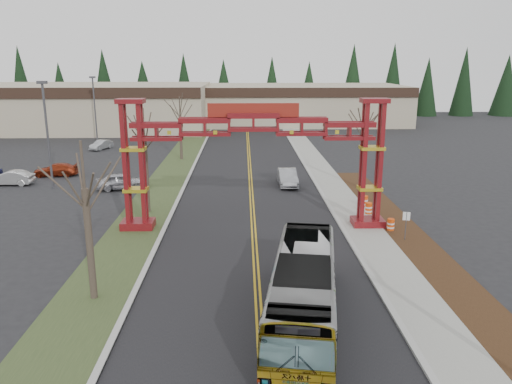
{
  "coord_description": "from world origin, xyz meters",
  "views": [
    {
      "loc": [
        -0.66,
        -15.01,
        11.22
      ],
      "look_at": [
        0.1,
        14.83,
        3.41
      ],
      "focal_mm": 35.0,
      "sensor_mm": 36.0,
      "label": 1
    }
  ],
  "objects_px": {
    "bare_tree_median_far": "(180,115)",
    "transit_bus": "(304,289)",
    "light_pole_near": "(47,127)",
    "street_sign": "(406,221)",
    "retail_building_east": "(300,104)",
    "barrel_north": "(364,202)",
    "bare_tree_right_far": "(364,124)",
    "light_pole_far": "(95,105)",
    "bare_tree_median_mid": "(144,136)",
    "silver_sedan": "(287,177)",
    "barrel_mid": "(369,209)",
    "gateway_arch": "(253,143)",
    "parked_car_far_a": "(101,145)",
    "bare_tree_median_near": "(85,189)",
    "retail_building_west": "(72,107)",
    "parked_car_near_a": "(121,181)",
    "parked_car_near_b": "(11,178)",
    "barrel_south": "(391,225)",
    "parked_car_mid_a": "(56,170)"
  },
  "relations": [
    {
      "from": "silver_sedan",
      "to": "parked_car_near_a",
      "type": "relative_size",
      "value": 1.07
    },
    {
      "from": "bare_tree_median_far",
      "to": "barrel_north",
      "type": "xyz_separation_m",
      "value": [
        16.87,
        -20.67,
        -4.71
      ]
    },
    {
      "from": "parked_car_near_a",
      "to": "barrel_south",
      "type": "relative_size",
      "value": 4.81
    },
    {
      "from": "street_sign",
      "to": "light_pole_near",
      "type": "bearing_deg",
      "value": 151.95
    },
    {
      "from": "retail_building_west",
      "to": "bare_tree_right_far",
      "type": "height_order",
      "value": "bare_tree_right_far"
    },
    {
      "from": "retail_building_east",
      "to": "barrel_north",
      "type": "distance_m",
      "value": 57.43
    },
    {
      "from": "transit_bus",
      "to": "parked_car_far_a",
      "type": "xyz_separation_m",
      "value": [
        -21.35,
        45.62,
        -0.95
      ]
    },
    {
      "from": "parked_car_near_a",
      "to": "light_pole_near",
      "type": "height_order",
      "value": "light_pole_near"
    },
    {
      "from": "light_pole_far",
      "to": "barrel_mid",
      "type": "height_order",
      "value": "light_pole_far"
    },
    {
      "from": "bare_tree_right_far",
      "to": "barrel_mid",
      "type": "xyz_separation_m",
      "value": [
        -1.28,
        -8.24,
        -5.36
      ]
    },
    {
      "from": "barrel_north",
      "to": "barrel_south",
      "type": "bearing_deg",
      "value": -85.47
    },
    {
      "from": "silver_sedan",
      "to": "light_pole_near",
      "type": "xyz_separation_m",
      "value": [
        -21.6,
        -0.4,
        4.79
      ]
    },
    {
      "from": "gateway_arch",
      "to": "silver_sedan",
      "type": "bearing_deg",
      "value": 74.35
    },
    {
      "from": "parked_car_near_a",
      "to": "bare_tree_median_mid",
      "type": "height_order",
      "value": "bare_tree_median_mid"
    },
    {
      "from": "bare_tree_median_mid",
      "to": "silver_sedan",
      "type": "bearing_deg",
      "value": 35.99
    },
    {
      "from": "bare_tree_right_far",
      "to": "bare_tree_median_near",
      "type": "bearing_deg",
      "value": -129.91
    },
    {
      "from": "barrel_south",
      "to": "barrel_north",
      "type": "distance_m",
      "value": 5.69
    },
    {
      "from": "silver_sedan",
      "to": "barrel_north",
      "type": "bearing_deg",
      "value": -55.32
    },
    {
      "from": "retail_building_east",
      "to": "bare_tree_median_mid",
      "type": "xyz_separation_m",
      "value": [
        -18.0,
        -58.03,
        2.36
      ]
    },
    {
      "from": "barrel_south",
      "to": "barrel_mid",
      "type": "distance_m",
      "value": 3.81
    },
    {
      "from": "street_sign",
      "to": "parked_car_mid_a",
      "type": "bearing_deg",
      "value": 145.92
    },
    {
      "from": "bare_tree_median_far",
      "to": "transit_bus",
      "type": "bearing_deg",
      "value": -75.47
    },
    {
      "from": "parked_car_near_b",
      "to": "street_sign",
      "type": "xyz_separation_m",
      "value": [
        32.17,
        -16.07,
        0.74
      ]
    },
    {
      "from": "silver_sedan",
      "to": "parked_car_far_a",
      "type": "bearing_deg",
      "value": 137.4
    },
    {
      "from": "silver_sedan",
      "to": "parked_car_mid_a",
      "type": "xyz_separation_m",
      "value": [
        -23.09,
        4.61,
        -0.14
      ]
    },
    {
      "from": "bare_tree_median_far",
      "to": "parked_car_mid_a",
      "type": "bearing_deg",
      "value": -144.11
    },
    {
      "from": "bare_tree_right_far",
      "to": "parked_car_far_a",
      "type": "bearing_deg",
      "value": 143.66
    },
    {
      "from": "bare_tree_median_far",
      "to": "bare_tree_right_far",
      "type": "distance_m",
      "value": 23.02
    },
    {
      "from": "silver_sedan",
      "to": "retail_building_east",
      "type": "bearing_deg",
      "value": 81.58
    },
    {
      "from": "barrel_mid",
      "to": "retail_building_east",
      "type": "bearing_deg",
      "value": 88.77
    },
    {
      "from": "transit_bus",
      "to": "barrel_mid",
      "type": "xyz_separation_m",
      "value": [
        6.79,
        15.74,
        -1.07
      ]
    },
    {
      "from": "retail_building_east",
      "to": "transit_bus",
      "type": "height_order",
      "value": "retail_building_east"
    },
    {
      "from": "bare_tree_median_far",
      "to": "light_pole_far",
      "type": "bearing_deg",
      "value": 135.96
    },
    {
      "from": "light_pole_near",
      "to": "street_sign",
      "type": "distance_m",
      "value": 31.83
    },
    {
      "from": "gateway_arch",
      "to": "barrel_north",
      "type": "height_order",
      "value": "gateway_arch"
    },
    {
      "from": "barrel_south",
      "to": "retail_building_east",
      "type": "bearing_deg",
      "value": 89.38
    },
    {
      "from": "bare_tree_right_far",
      "to": "retail_building_east",
      "type": "bearing_deg",
      "value": 90.0
    },
    {
      "from": "transit_bus",
      "to": "bare_tree_median_far",
      "type": "relative_size",
      "value": 1.52
    },
    {
      "from": "bare_tree_median_near",
      "to": "barrel_mid",
      "type": "xyz_separation_m",
      "value": [
        16.72,
        13.28,
        -5.04
      ]
    },
    {
      "from": "parked_car_near_a",
      "to": "parked_car_near_b",
      "type": "relative_size",
      "value": 1.06
    },
    {
      "from": "bare_tree_median_near",
      "to": "light_pole_far",
      "type": "distance_m",
      "value": 50.82
    },
    {
      "from": "bare_tree_median_far",
      "to": "light_pole_far",
      "type": "distance_m",
      "value": 18.88
    },
    {
      "from": "retail_building_west",
      "to": "parked_car_near_a",
      "type": "relative_size",
      "value": 10.5
    },
    {
      "from": "transit_bus",
      "to": "parked_car_near_a",
      "type": "relative_size",
      "value": 2.56
    },
    {
      "from": "bare_tree_median_far",
      "to": "street_sign",
      "type": "distance_m",
      "value": 33.58
    },
    {
      "from": "bare_tree_median_far",
      "to": "bare_tree_right_far",
      "type": "relative_size",
      "value": 0.91
    },
    {
      "from": "retail_building_east",
      "to": "street_sign",
      "type": "xyz_separation_m",
      "value": [
        -0.32,
        -64.97,
        -2.09
      ]
    },
    {
      "from": "transit_bus",
      "to": "bare_tree_median_far",
      "type": "bearing_deg",
      "value": 113.76
    },
    {
      "from": "gateway_arch",
      "to": "barrel_mid",
      "type": "xyz_separation_m",
      "value": [
        8.72,
        2.7,
        -5.49
      ]
    },
    {
      "from": "transit_bus",
      "to": "barrel_south",
      "type": "relative_size",
      "value": 12.3
    }
  ]
}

